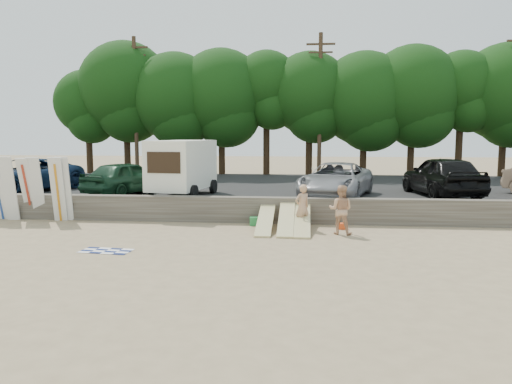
% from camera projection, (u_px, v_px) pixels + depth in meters
% --- Properties ---
extents(ground, '(120.00, 120.00, 0.00)m').
position_uv_depth(ground, '(269.00, 239.00, 16.47)').
color(ground, tan).
rests_on(ground, ground).
extents(seawall, '(44.00, 0.50, 1.00)m').
position_uv_depth(seawall, '(275.00, 210.00, 19.38)').
color(seawall, '#6B6356').
rests_on(seawall, ground).
extents(parking_lot, '(44.00, 14.50, 0.70)m').
position_uv_depth(parking_lot, '(284.00, 192.00, 26.81)').
color(parking_lot, '#282828').
rests_on(parking_lot, ground).
extents(treeline, '(33.14, 6.57, 9.05)m').
position_uv_depth(treeline, '(293.00, 93.00, 33.07)').
color(treeline, '#382616').
rests_on(treeline, parking_lot).
extents(utility_poles, '(25.80, 0.26, 9.00)m').
position_uv_depth(utility_poles, '(320.00, 102.00, 31.45)').
color(utility_poles, '#473321').
rests_on(utility_poles, parking_lot).
extents(box_trailer, '(2.64, 4.10, 2.46)m').
position_uv_depth(box_trailer, '(182.00, 165.00, 22.04)').
color(box_trailer, white).
rests_on(box_trailer, parking_lot).
extents(car_0, '(4.53, 6.20, 1.57)m').
position_uv_depth(car_0, '(24.00, 175.00, 23.85)').
color(car_0, '#142847').
rests_on(car_0, parking_lot).
extents(car_1, '(3.36, 4.79, 1.52)m').
position_uv_depth(car_1, '(126.00, 178.00, 22.75)').
color(car_1, '#12321E').
rests_on(car_1, parking_lot).
extents(car_2, '(3.86, 5.88, 1.50)m').
position_uv_depth(car_2, '(336.00, 180.00, 21.65)').
color(car_2, gray).
rests_on(car_2, parking_lot).
extents(car_3, '(2.89, 5.53, 1.80)m').
position_uv_depth(car_3, '(442.00, 176.00, 22.06)').
color(car_3, black).
rests_on(car_3, parking_lot).
extents(surfboard_upright_1, '(0.54, 0.57, 2.57)m').
position_uv_depth(surfboard_upright_1, '(9.00, 189.00, 19.72)').
color(surfboard_upright_1, silver).
rests_on(surfboard_upright_1, ground).
extents(surfboard_upright_2, '(0.55, 0.82, 2.51)m').
position_uv_depth(surfboard_upright_2, '(27.00, 189.00, 19.91)').
color(surfboard_upright_2, silver).
rests_on(surfboard_upright_2, ground).
extents(surfboard_upright_3, '(0.57, 0.70, 2.54)m').
position_uv_depth(surfboard_upright_3, '(37.00, 189.00, 19.86)').
color(surfboard_upright_3, silver).
rests_on(surfboard_upright_3, ground).
extents(surfboard_upright_4, '(0.59, 0.67, 2.56)m').
position_uv_depth(surfboard_upright_4, '(58.00, 190.00, 19.52)').
color(surfboard_upright_4, silver).
rests_on(surfboard_upright_4, ground).
extents(surfboard_upright_5, '(0.57, 0.61, 2.56)m').
position_uv_depth(surfboard_upright_5, '(64.00, 189.00, 19.64)').
color(surfboard_upright_5, silver).
rests_on(surfboard_upright_5, ground).
extents(surfboard_low_0, '(0.56, 2.92, 0.81)m').
position_uv_depth(surfboard_low_0, '(266.00, 219.00, 17.99)').
color(surfboard_low_0, '#D0C383').
rests_on(surfboard_low_0, ground).
extents(surfboard_low_1, '(0.56, 2.90, 0.90)m').
position_uv_depth(surfboard_low_1, '(286.00, 218.00, 17.88)').
color(surfboard_low_1, '#D0C383').
rests_on(surfboard_low_1, ground).
extents(surfboard_low_2, '(0.56, 2.92, 0.83)m').
position_uv_depth(surfboard_low_2, '(302.00, 219.00, 17.78)').
color(surfboard_low_2, '#D0C383').
rests_on(surfboard_low_2, ground).
extents(beachgoer_a, '(0.72, 0.67, 1.64)m').
position_uv_depth(beachgoer_a, '(302.00, 207.00, 18.01)').
color(beachgoer_a, tan).
rests_on(beachgoer_a, ground).
extents(beachgoer_b, '(0.96, 0.82, 1.70)m').
position_uv_depth(beachgoer_b, '(341.00, 210.00, 17.16)').
color(beachgoer_b, tan).
rests_on(beachgoer_b, ground).
extents(cooler, '(0.40, 0.33, 0.32)m').
position_uv_depth(cooler, '(255.00, 221.00, 18.87)').
color(cooler, green).
rests_on(cooler, ground).
extents(gear_bag, '(0.34, 0.30, 0.22)m').
position_uv_depth(gear_bag, '(342.00, 226.00, 18.14)').
color(gear_bag, '#E84C1B').
rests_on(gear_bag, ground).
extents(beach_towel, '(1.65, 1.65, 0.00)m').
position_uv_depth(beach_towel, '(106.00, 251.00, 14.75)').
color(beach_towel, white).
rests_on(beach_towel, ground).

